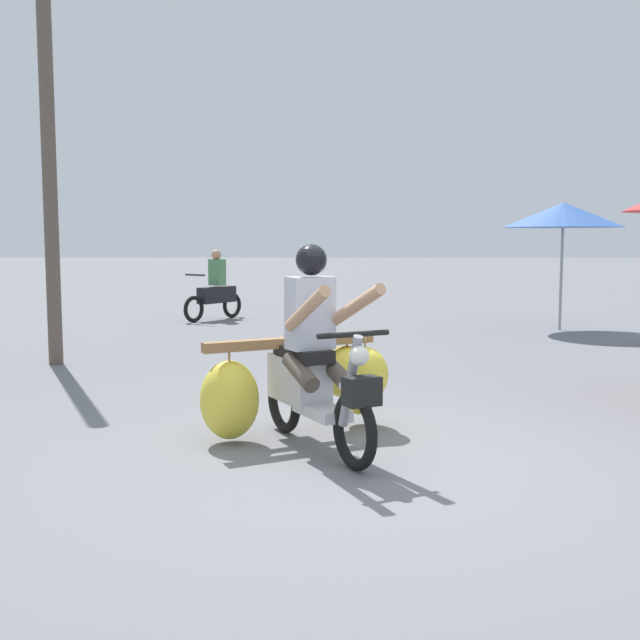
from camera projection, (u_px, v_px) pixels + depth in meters
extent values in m
plane|color=slate|center=(365.00, 464.00, 5.60)|extent=(120.00, 120.00, 0.00)
torus|color=black|center=(354.00, 431.00, 5.44)|extent=(0.34, 0.53, 0.56)
torus|color=black|center=(284.00, 399.00, 6.50)|extent=(0.34, 0.53, 0.56)
cube|color=silver|center=(322.00, 411.00, 5.88)|extent=(0.48, 0.61, 0.08)
cube|color=silver|center=(299.00, 379.00, 6.21)|extent=(0.55, 0.70, 0.36)
cube|color=black|center=(303.00, 353.00, 6.12)|extent=(0.52, 0.65, 0.10)
cylinder|color=gray|center=(350.00, 382.00, 5.45)|extent=(0.20, 0.28, 0.69)
cylinder|color=black|center=(353.00, 334.00, 5.38)|extent=(0.51, 0.30, 0.04)
sphere|color=silver|center=(359.00, 356.00, 5.33)|extent=(0.14, 0.14, 0.14)
cube|color=black|center=(362.00, 391.00, 5.32)|extent=(0.29, 0.26, 0.20)
cube|color=silver|center=(355.00, 389.00, 5.40)|extent=(0.22, 0.29, 0.04)
cube|color=olive|center=(291.00, 342.00, 6.31)|extent=(1.36, 0.81, 0.08)
cube|color=olive|center=(282.00, 343.00, 6.48)|extent=(1.22, 0.72, 0.06)
ellipsoid|color=yellow|center=(359.00, 381.00, 6.76)|extent=(0.49, 0.47, 0.59)
cylinder|color=#998459|center=(360.00, 343.00, 6.72)|extent=(0.02, 0.02, 0.14)
ellipsoid|color=yellow|center=(230.00, 400.00, 6.14)|extent=(0.58, 0.55, 0.63)
cylinder|color=#998459|center=(229.00, 355.00, 6.10)|extent=(0.02, 0.02, 0.16)
ellipsoid|color=yellow|center=(347.00, 372.00, 6.60)|extent=(0.57, 0.54, 0.45)
cylinder|color=#998459|center=(347.00, 343.00, 6.58)|extent=(0.02, 0.02, 0.11)
ellipsoid|color=yellow|center=(365.00, 375.00, 6.57)|extent=(0.54, 0.52, 0.47)
cylinder|color=#998459|center=(365.00, 344.00, 6.54)|extent=(0.02, 0.02, 0.11)
cube|color=#B2B7C6|center=(310.00, 313.00, 5.98)|extent=(0.40, 0.36, 0.56)
sphere|color=black|center=(311.00, 260.00, 5.92)|extent=(0.24, 0.24, 0.24)
cylinder|color=tan|center=(354.00, 307.00, 5.76)|extent=(0.47, 0.65, 0.39)
cylinder|color=tan|center=(307.00, 309.00, 5.58)|extent=(0.38, 0.69, 0.39)
cylinder|color=#4C4238|center=(333.00, 369.00, 5.98)|extent=(0.33, 0.45, 0.27)
cylinder|color=#4C4238|center=(301.00, 372.00, 5.85)|extent=(0.33, 0.45, 0.27)
torus|color=black|center=(194.00, 309.00, 14.99)|extent=(0.36, 0.48, 0.52)
torus|color=black|center=(232.00, 305.00, 15.88)|extent=(0.36, 0.48, 0.52)
cube|color=black|center=(217.00, 295.00, 15.49)|extent=(0.70, 0.88, 0.32)
cylinder|color=black|center=(195.00, 275.00, 14.96)|extent=(0.44, 0.31, 0.04)
cube|color=#4C7F51|center=(217.00, 272.00, 15.46)|extent=(0.36, 0.33, 0.52)
sphere|color=tan|center=(216.00, 255.00, 15.41)|extent=(0.20, 0.20, 0.20)
cylinder|color=#99999E|center=(561.00, 276.00, 13.71)|extent=(0.05, 0.05, 1.92)
cone|color=#3860B2|center=(563.00, 215.00, 13.60)|extent=(2.09, 2.09, 0.43)
cylinder|color=brown|center=(49.00, 164.00, 9.79)|extent=(0.18, 0.18, 5.10)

